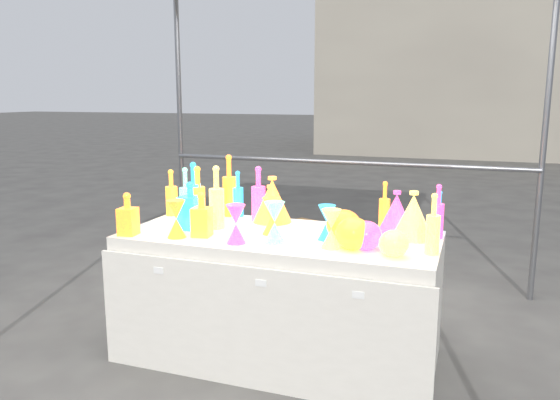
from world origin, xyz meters
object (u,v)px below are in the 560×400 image
(hourglass_0, at_px, (176,219))
(lampshade_0, at_px, (272,199))
(decanter_0, at_px, (202,214))
(globe_0, at_px, (353,235))
(display_table, at_px, (279,296))
(cardboard_box_closed, at_px, (309,242))
(bottle_0, at_px, (171,192))

(hourglass_0, relative_size, lampshade_0, 0.74)
(decanter_0, height_order, lampshade_0, lampshade_0)
(decanter_0, bearing_deg, lampshade_0, 54.57)
(globe_0, bearing_deg, display_table, 160.69)
(display_table, relative_size, hourglass_0, 8.64)
(cardboard_box_closed, bearing_deg, decanter_0, -67.04)
(bottle_0, bearing_deg, globe_0, -17.13)
(display_table, height_order, bottle_0, bottle_0)
(cardboard_box_closed, bearing_deg, display_table, -55.25)
(display_table, xyz_separation_m, cardboard_box_closed, (-0.40, 1.92, -0.20))
(display_table, bearing_deg, decanter_0, -155.11)
(bottle_0, height_order, lampshade_0, bottle_0)
(decanter_0, xyz_separation_m, globe_0, (0.87, 0.02, -0.05))
(bottle_0, height_order, decanter_0, bottle_0)
(hourglass_0, height_order, globe_0, hourglass_0)
(display_table, distance_m, globe_0, 0.67)
(cardboard_box_closed, height_order, hourglass_0, hourglass_0)
(bottle_0, relative_size, hourglass_0, 1.45)
(hourglass_0, bearing_deg, globe_0, 5.55)
(bottle_0, xyz_separation_m, hourglass_0, (0.33, -0.50, -0.05))
(globe_0, bearing_deg, lampshade_0, 143.76)
(hourglass_0, height_order, lampshade_0, lampshade_0)
(bottle_0, height_order, hourglass_0, bottle_0)
(display_table, height_order, hourglass_0, hourglass_0)
(bottle_0, bearing_deg, lampshade_0, 3.84)
(cardboard_box_closed, height_order, globe_0, globe_0)
(cardboard_box_closed, bearing_deg, bottle_0, -82.06)
(decanter_0, bearing_deg, cardboard_box_closed, 82.06)
(display_table, bearing_deg, globe_0, -19.31)
(cardboard_box_closed, height_order, bottle_0, bottle_0)
(cardboard_box_closed, height_order, lampshade_0, lampshade_0)
(bottle_0, bearing_deg, display_table, -15.92)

